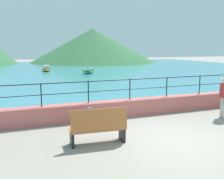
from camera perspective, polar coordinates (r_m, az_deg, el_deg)
The scene contains 10 objects.
ground_plane at distance 8.49m, azimuth 13.29°, elevation -10.94°, with size 120.00×120.00×0.00m, color gray.
promenade_wall at distance 11.06m, azimuth 3.98°, elevation -4.04°, with size 20.00×0.56×0.70m, color #BC605B.
railing at distance 10.87m, azimuth 4.04°, elevation 0.96°, with size 18.44×0.04×0.90m.
lake_water at distance 32.83m, azimuth -13.03°, elevation 4.11°, with size 64.00×44.32×0.06m, color teal.
hill_secondary at distance 50.97m, azimuth -4.28°, elevation 9.81°, with size 24.48×24.48×6.62m, color #33663D.
bench_main at distance 7.76m, azimuth -3.08°, elevation -8.29°, with size 1.74×0.68×1.13m.
person_walking at distance 11.51m, azimuth 23.86°, elevation -1.10°, with size 0.38×0.57×1.75m.
bollard at distance 9.53m, azimuth -4.96°, elevation -6.20°, with size 0.24×0.24×0.72m, color #4C4C51.
boat_0 at distance 32.04m, azimuth -14.50°, elevation 4.46°, with size 0.98×2.33×0.76m.
boat_1 at distance 28.64m, azimuth -5.33°, elevation 4.04°, with size 2.11×2.38×1.99m.
Camera 1 is at (-4.57, -6.54, 2.91)m, focal length 40.83 mm.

